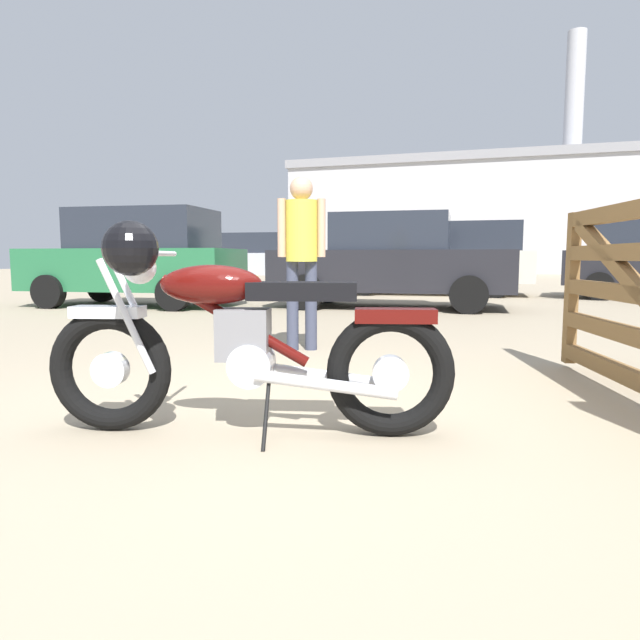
{
  "coord_description": "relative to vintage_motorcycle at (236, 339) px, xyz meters",
  "views": [
    {
      "loc": [
        1.24,
        -2.88,
        0.89
      ],
      "look_at": [
        -0.17,
        0.77,
        0.47
      ],
      "focal_mm": 31.83,
      "sensor_mm": 36.0,
      "label": 1
    }
  ],
  "objects": [
    {
      "name": "white_estate_far",
      "position": [
        -5.57,
        6.17,
        0.43
      ],
      "size": [
        4.11,
        2.28,
        1.78
      ],
      "rotation": [
        0.0,
        0.0,
        3.3
      ],
      "color": "black",
      "rests_on": "ground_plane"
    },
    {
      "name": "red_hatchback_near",
      "position": [
        -7.58,
        15.23,
        0.45
      ],
      "size": [
        4.89,
        2.43,
        1.74
      ],
      "rotation": [
        0.0,
        0.0,
        0.13
      ],
      "color": "black",
      "rests_on": "ground_plane"
    },
    {
      "name": "vintage_motorcycle",
      "position": [
        0.0,
        0.0,
        0.0
      ],
      "size": [
        2.02,
        0.91,
        1.07
      ],
      "rotation": [
        0.0,
        0.0,
        3.44
      ],
      "color": "black",
      "rests_on": "ground_plane"
    },
    {
      "name": "pale_sedan_back",
      "position": [
        -0.97,
        11.58,
        0.45
      ],
      "size": [
        4.86,
        2.33,
        1.74
      ],
      "rotation": [
        0.0,
        0.0,
        3.24
      ],
      "color": "black",
      "rests_on": "ground_plane"
    },
    {
      "name": "bystander",
      "position": [
        -0.73,
        2.58,
        0.53
      ],
      "size": [
        0.42,
        0.3,
        1.66
      ],
      "rotation": [
        0.0,
        0.0,
        2.01
      ],
      "color": "#383D51",
      "rests_on": "ground_plane"
    },
    {
      "name": "ground_plane",
      "position": [
        0.17,
        0.4,
        -0.49
      ],
      "size": [
        80.0,
        80.0,
        0.0
      ],
      "primitive_type": "plane",
      "color": "gray"
    },
    {
      "name": "silver_sedan_mid",
      "position": [
        -1.08,
        7.54,
        0.34
      ],
      "size": [
        4.38,
        2.3,
        1.67
      ],
      "rotation": [
        0.0,
        0.0,
        3.26
      ],
      "color": "black",
      "rests_on": "ground_plane"
    },
    {
      "name": "industrial_building",
      "position": [
        -2.6,
        35.95,
        3.05
      ],
      "size": [
        23.34,
        10.89,
        14.44
      ],
      "rotation": [
        0.0,
        0.0,
        0.07
      ],
      "color": "#B2B2B7",
      "rests_on": "ground_plane"
    }
  ]
}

